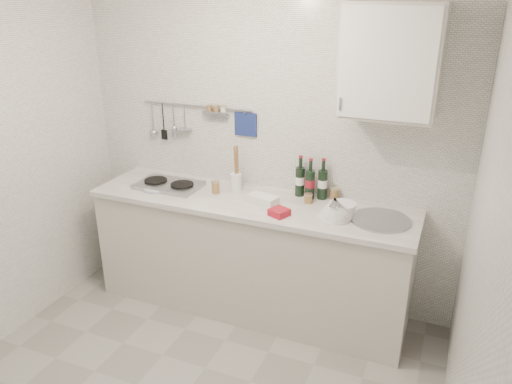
% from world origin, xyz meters
% --- Properties ---
extents(back_wall, '(3.00, 0.02, 2.50)m').
position_xyz_m(back_wall, '(0.00, 1.40, 1.25)').
color(back_wall, silver).
rests_on(back_wall, floor).
extents(wall_right, '(0.02, 2.80, 2.50)m').
position_xyz_m(wall_right, '(1.50, 0.00, 1.25)').
color(wall_right, silver).
rests_on(wall_right, floor).
extents(counter, '(2.44, 0.64, 0.96)m').
position_xyz_m(counter, '(0.01, 1.10, 0.43)').
color(counter, '#B8B2A9').
rests_on(counter, floor).
extents(wall_rail, '(0.98, 0.09, 0.34)m').
position_xyz_m(wall_rail, '(-0.60, 1.37, 1.43)').
color(wall_rail, '#93969B').
rests_on(wall_rail, back_wall).
extents(wall_cabinet, '(0.60, 0.38, 0.70)m').
position_xyz_m(wall_cabinet, '(0.90, 1.22, 1.95)').
color(wall_cabinet, '#B8B2A9').
rests_on(wall_cabinet, back_wall).
extents(plate_stack_hob, '(0.28, 0.28, 0.02)m').
position_xyz_m(plate_stack_hob, '(-0.76, 1.05, 0.93)').
color(plate_stack_hob, '#5054B5').
rests_on(plate_stack_hob, counter).
extents(plate_stack_sink, '(0.25, 0.24, 0.11)m').
position_xyz_m(plate_stack_sink, '(0.67, 1.04, 0.97)').
color(plate_stack_sink, white).
rests_on(plate_stack_sink, counter).
extents(wine_bottles, '(0.25, 0.11, 0.31)m').
position_xyz_m(wine_bottles, '(0.39, 1.32, 1.07)').
color(wine_bottles, black).
rests_on(wine_bottles, counter).
extents(butter_dish, '(0.24, 0.16, 0.07)m').
position_xyz_m(butter_dish, '(0.11, 1.06, 0.95)').
color(butter_dish, white).
rests_on(butter_dish, counter).
extents(strawberry_punnet, '(0.15, 0.15, 0.05)m').
position_xyz_m(strawberry_punnet, '(0.29, 0.92, 0.94)').
color(strawberry_punnet, red).
rests_on(strawberry_punnet, counter).
extents(utensil_crock, '(0.09, 0.09, 0.36)m').
position_xyz_m(utensil_crock, '(-0.18, 1.24, 1.01)').
color(utensil_crock, white).
rests_on(utensil_crock, counter).
extents(jar_a, '(0.07, 0.07, 0.10)m').
position_xyz_m(jar_a, '(-0.22, 1.32, 0.97)').
color(jar_a, olive).
rests_on(jar_a, counter).
extents(jar_b, '(0.07, 0.07, 0.09)m').
position_xyz_m(jar_b, '(0.57, 1.35, 0.96)').
color(jar_b, olive).
rests_on(jar_b, counter).
extents(jar_c, '(0.06, 0.06, 0.07)m').
position_xyz_m(jar_c, '(0.41, 1.21, 0.96)').
color(jar_c, olive).
rests_on(jar_c, counter).
extents(jar_d, '(0.06, 0.06, 0.10)m').
position_xyz_m(jar_d, '(-0.30, 1.12, 0.97)').
color(jar_d, olive).
rests_on(jar_d, counter).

